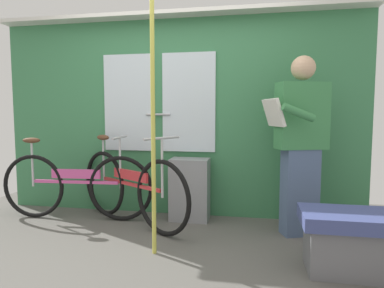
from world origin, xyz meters
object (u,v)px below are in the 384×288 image
bicycle_leaning_behind (76,185)px  handrail_pole (153,120)px  passenger_reading_newspaper (300,142)px  bicycle_near_door (130,187)px  trash_bin_by_wall (190,189)px  bench_seat_corner (350,241)px

bicycle_leaning_behind → handrail_pole: handrail_pole is taller
passenger_reading_newspaper → handrail_pole: (-1.23, -0.67, 0.21)m
handrail_pole → bicycle_near_door: bearing=124.6°
bicycle_leaning_behind → trash_bin_by_wall: size_ratio=2.54×
bicycle_leaning_behind → bench_seat_corner: bicycle_leaning_behind is taller
bicycle_near_door → bench_seat_corner: (1.96, -0.75, -0.15)m
bicycle_leaning_behind → bench_seat_corner: (2.61, -0.80, -0.14)m
passenger_reading_newspaper → bench_seat_corner: bearing=90.3°
trash_bin_by_wall → handrail_pole: handrail_pole is taller
bicycle_near_door → bicycle_leaning_behind: size_ratio=0.86×
passenger_reading_newspaper → bench_seat_corner: (0.27, -0.75, -0.65)m
passenger_reading_newspaper → bicycle_leaning_behind: bearing=-20.7°
trash_bin_by_wall → bench_seat_corner: size_ratio=0.96×
passenger_reading_newspaper → trash_bin_by_wall: 1.27m
bicycle_leaning_behind → handrail_pole: bearing=-37.0°
passenger_reading_newspaper → handrail_pole: 1.42m
passenger_reading_newspaper → handrail_pole: bearing=9.2°
bicycle_near_door → trash_bin_by_wall: (0.59, 0.26, -0.05)m
bicycle_leaning_behind → bench_seat_corner: size_ratio=2.44×
trash_bin_by_wall → handrail_pole: 1.21m
bicycle_near_door → passenger_reading_newspaper: size_ratio=0.87×
bicycle_leaning_behind → handrail_pole: size_ratio=0.77×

